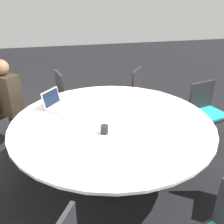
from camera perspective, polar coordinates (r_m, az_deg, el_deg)
ground_plane at (r=3.11m, az=0.00°, el=-13.72°), size 16.00×16.00×0.00m
conference_table at (r=2.76m, az=0.00°, el=-3.89°), size 2.17×2.17×0.72m
chair_5 at (r=3.71m, az=20.86°, el=0.82°), size 0.51×0.53×0.87m
chair_6 at (r=4.12m, az=7.26°, el=4.88°), size 0.60×0.60×0.87m
chair_7 at (r=4.08m, az=-10.01°, el=4.43°), size 0.52×0.50×0.87m
person_0 at (r=3.64m, az=-22.77°, el=3.32°), size 0.40×0.42×1.22m
laptop at (r=3.06m, az=-12.70°, el=1.90°), size 0.39×0.38×0.21m
coffee_cup at (r=2.45m, az=-1.75°, el=-3.99°), size 0.08×0.08×0.09m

